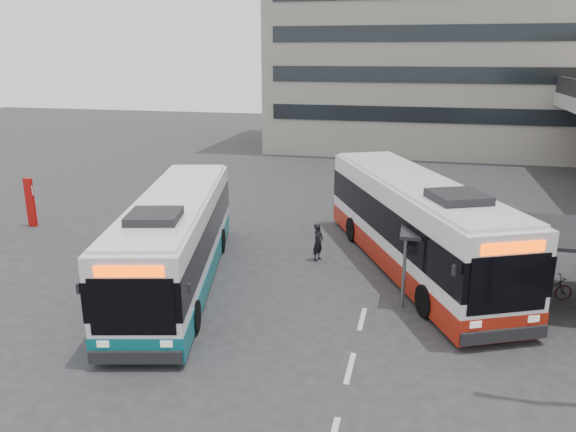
# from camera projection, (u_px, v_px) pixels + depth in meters

# --- Properties ---
(ground) EXTENTS (120.00, 120.00, 0.00)m
(ground) POSITION_uv_depth(u_px,v_px,m) (286.00, 311.00, 18.53)
(ground) COLOR #28282B
(ground) RESTS_ON ground
(bike_shelter) EXTENTS (10.00, 4.00, 2.54)m
(bike_shelter) POSITION_uv_depth(u_px,v_px,m) (551.00, 258.00, 19.00)
(bike_shelter) COLOR #595B60
(bike_shelter) RESTS_ON ground
(office_block) EXTENTS (30.00, 15.00, 25.00)m
(office_block) POSITION_uv_depth(u_px,v_px,m) (456.00, 0.00, 47.29)
(office_block) COLOR gray
(office_block) RESTS_ON ground
(road_markings) EXTENTS (0.15, 7.60, 0.01)m
(road_markings) POSITION_uv_depth(u_px,v_px,m) (350.00, 368.00, 15.17)
(road_markings) COLOR beige
(road_markings) RESTS_ON ground
(bus_main) EXTENTS (7.97, 12.96, 3.84)m
(bus_main) POSITION_uv_depth(u_px,v_px,m) (414.00, 225.00, 21.77)
(bus_main) COLOR white
(bus_main) RESTS_ON ground
(bus_teal) EXTENTS (5.36, 12.31, 3.56)m
(bus_teal) POSITION_uv_depth(u_px,v_px,m) (176.00, 240.00, 20.37)
(bus_teal) COLOR white
(bus_teal) RESTS_ON ground
(pedestrian) EXTENTS (0.55, 0.66, 1.56)m
(pedestrian) POSITION_uv_depth(u_px,v_px,m) (318.00, 242.00, 22.87)
(pedestrian) COLOR black
(pedestrian) RESTS_ON ground
(sign_totem_north) EXTENTS (0.52, 0.25, 2.41)m
(sign_totem_north) POSITION_uv_depth(u_px,v_px,m) (30.00, 202.00, 27.27)
(sign_totem_north) COLOR #A70D0A
(sign_totem_north) RESTS_ON ground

